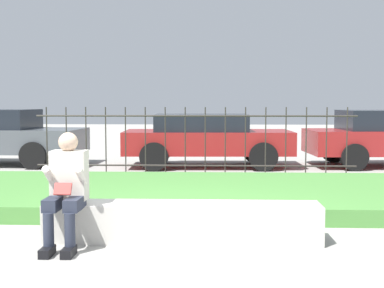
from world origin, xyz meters
The scene contains 6 objects.
ground_plane centered at (0.00, 0.00, 0.00)m, with size 60.00×60.00×0.00m, color #9E9B93.
stone_bench centered at (0.01, 0.00, 0.19)m, with size 3.07×0.47×0.43m.
person_seated_reader centered at (-1.21, -0.27, 0.67)m, with size 0.42×0.73×1.23m.
grass_berm centered at (0.00, 2.43, 0.11)m, with size 8.34×3.46×0.23m.
iron_fence centered at (0.00, 4.65, 0.75)m, with size 6.34×0.03×1.45m.
car_parked_center centered at (0.19, 6.84, 0.69)m, with size 4.00×1.95×1.26m.
Camera 1 is at (0.36, -5.87, 1.57)m, focal length 50.00 mm.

